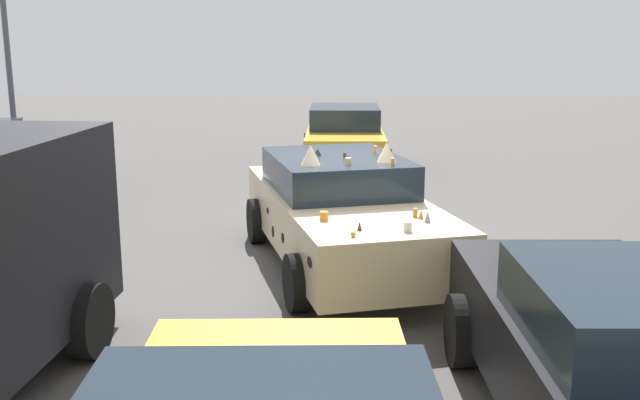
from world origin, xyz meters
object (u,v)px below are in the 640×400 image
Objects in this scene: art_car_decorated at (342,211)px; parked_sedan_row_back_center at (345,137)px; parked_sedan_near_left at (621,356)px; lot_lamp_post at (7,44)px.

art_car_decorated is 7.50m from parked_sedan_row_back_center.
parked_sedan_near_left is 0.90× the size of lot_lamp_post.
parked_sedan_row_back_center is 0.98× the size of parked_sedan_near_left.
art_car_decorated is 1.19× the size of parked_sedan_row_back_center.
parked_sedan_near_left is (-4.35, -2.01, -0.02)m from art_car_decorated.
parked_sedan_near_left reaches higher than parked_sedan_row_back_center.
parked_sedan_row_back_center is at bearing 163.94° from art_car_decorated.
lot_lamp_post is (-1.21, 7.20, 2.12)m from parked_sedan_row_back_center.
art_car_decorated is 1.04× the size of lot_lamp_post.
lot_lamp_post is (6.28, 7.13, 2.09)m from art_car_decorated.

